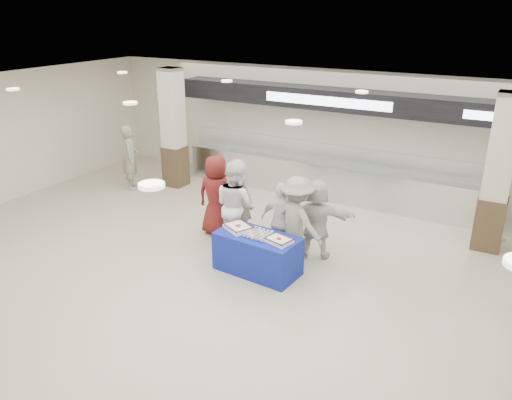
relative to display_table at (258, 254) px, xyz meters
The scene contains 15 objects.
ground 1.14m from the display_table, 109.78° to the right, with size 14.00×14.00×0.00m, color beige.
serving_line 4.47m from the display_table, 94.72° to the left, with size 8.70×0.85×2.80m.
column_left 5.53m from the display_table, 143.88° to the left, with size 0.55×0.55×3.20m.
column_right 4.97m from the display_table, 41.22° to the left, with size 0.55×0.55×3.20m.
display_table is the anchor object (origin of this frame).
sheet_cake_left 0.62m from the display_table, behind, with size 0.62×0.57×0.10m.
sheet_cake_right 0.64m from the display_table, ahead, with size 0.51×0.44×0.09m.
cupcake_tray 0.41m from the display_table, 38.50° to the right, with size 0.49×0.38×0.07m.
civilian_maroon 1.99m from the display_table, 146.44° to the left, with size 0.87×0.56×1.77m, color maroon.
soldier_a 1.49m from the display_table, 135.44° to the left, with size 0.66×0.43×1.82m, color gray.
chef_tall 1.24m from the display_table, 142.73° to the left, with size 0.90×0.70×1.86m, color white.
chef_short 0.83m from the display_table, 77.95° to the left, with size 0.92×0.38×1.58m, color white.
soldier_b 0.96m from the display_table, 52.26° to the left, with size 1.14×0.66×1.77m, color gray.
civilian_white 1.38m from the display_table, 57.53° to the left, with size 1.50×0.48×1.61m, color silver.
soldier_bg 5.76m from the display_table, 155.63° to the left, with size 0.64×0.42×1.76m, color gray.
Camera 1 is at (4.38, -6.23, 4.67)m, focal length 35.00 mm.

